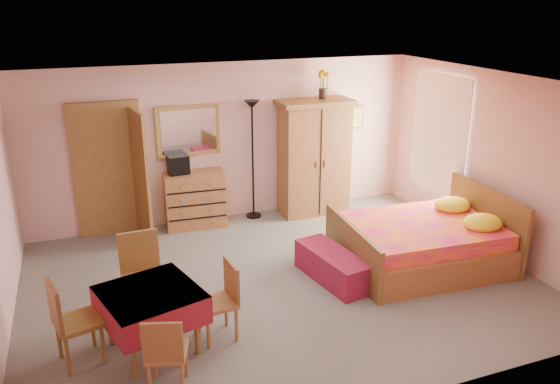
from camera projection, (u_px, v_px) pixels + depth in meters
name	position (u px, v px, depth m)	size (l,w,h in m)	color
floor	(281.00, 282.00, 7.21)	(6.50, 6.50, 0.00)	slate
ceiling	(281.00, 84.00, 6.34)	(6.50, 6.50, 0.00)	brown
wall_back	(227.00, 142.00, 8.98)	(6.50, 0.10, 2.60)	#DAA29E
wall_front	(387.00, 281.00, 4.57)	(6.50, 0.10, 2.60)	#DAA29E
wall_right	(492.00, 163.00, 7.86)	(0.10, 5.00, 2.60)	#DAA29E
doorway	(109.00, 171.00, 8.41)	(1.06, 0.12, 2.15)	#9E6B35
window	(439.00, 135.00, 8.85)	(0.08, 1.40, 1.95)	white
picture_back	(355.00, 117.00, 9.65)	(0.30, 0.04, 0.40)	#D8BF59
chest_of_drawers	(195.00, 200.00, 8.85)	(0.96, 0.48, 0.91)	#A96839
wall_mirror	(189.00, 131.00, 8.67)	(1.04, 0.05, 0.82)	silver
stereo	(178.00, 165.00, 8.60)	(0.32, 0.24, 0.30)	black
floor_lamp	(253.00, 161.00, 9.04)	(0.26, 0.26, 2.00)	black
wardrobe	(314.00, 158.00, 9.26)	(1.25, 0.65, 1.97)	#915A31
sunflower_vase	(323.00, 84.00, 8.96)	(0.19, 0.19, 0.47)	yellow
bed	(421.00, 231.00, 7.54)	(2.19, 1.72, 1.01)	#DE156D
bench	(333.00, 266.00, 7.20)	(0.44, 1.20, 0.40)	maroon
dining_table	(152.00, 320.00, 5.72)	(0.94, 0.94, 0.69)	maroon
chair_south	(167.00, 351.00, 5.12)	(0.37, 0.37, 0.83)	#AD6B3A
chair_north	(144.00, 279.00, 6.25)	(0.46, 0.46, 1.01)	#9B6234
chair_west	(78.00, 321.00, 5.49)	(0.43, 0.43, 0.94)	olive
chair_east	(217.00, 302.00, 5.90)	(0.40, 0.40, 0.87)	#AB6D3A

